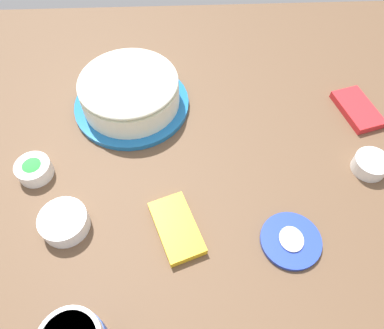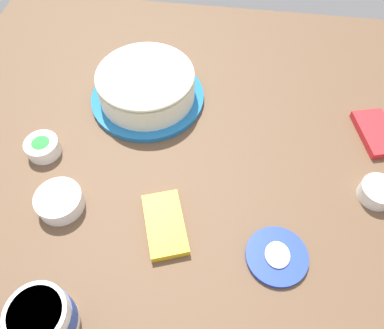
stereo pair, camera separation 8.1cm
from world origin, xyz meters
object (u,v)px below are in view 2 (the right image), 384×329
Objects in this scene: sprinkle_bowl_green at (43,147)px; candy_box_lower at (376,133)px; sprinkle_bowl_rainbow at (378,192)px; frosting_tub at (43,319)px; frosted_cake at (146,86)px; candy_box_upper at (165,224)px; sprinkle_bowl_yellow at (59,201)px; frosting_tub_lid at (277,256)px.

candy_box_lower is at bearing -78.54° from sprinkle_bowl_green.
candy_box_lower is at bearing -8.07° from sprinkle_bowl_rainbow.
sprinkle_bowl_rainbow is at bearing -60.17° from frosting_tub.
frosted_cake reaches higher than candy_box_upper.
frosting_tub reaches higher than sprinkle_bowl_yellow.
frosting_tub is 0.76× the size of candy_box_lower.
sprinkle_bowl_yellow is at bearing 14.56° from frosting_tub.
sprinkle_bowl_green is (0.02, 0.76, 0.00)m from sprinkle_bowl_rainbow.
sprinkle_bowl_yellow is 0.16m from sprinkle_bowl_green.
sprinkle_bowl_green is at bearing 134.31° from frosted_cake.
frosting_tub is (-0.57, 0.06, -0.00)m from frosted_cake.
candy_box_lower is 0.97× the size of candy_box_upper.
sprinkle_bowl_green is (0.13, 0.09, -0.00)m from sprinkle_bowl_yellow.
sprinkle_bowl_green is (-0.20, 0.21, -0.03)m from frosted_cake.
candy_box_lower is 0.56m from candy_box_upper.
frosting_tub is at bearing 174.07° from frosted_cake.
sprinkle_bowl_rainbow is at bearing -80.12° from sprinkle_bowl_yellow.
sprinkle_bowl_rainbow reaches higher than candy_box_upper.
sprinkle_bowl_yellow is 0.72× the size of candy_box_lower.
frosting_tub is 0.39m from sprinkle_bowl_green.
sprinkle_bowl_yellow is (0.05, 0.46, 0.01)m from frosting_tub_lid.
candy_box_lower is at bearing -76.08° from candy_box_upper.
frosting_tub is 0.27m from candy_box_upper.
candy_box_upper is at bearing -115.42° from sprinkle_bowl_green.
frosted_cake is at bearing -19.63° from sprinkle_bowl_yellow.
frosted_cake reaches higher than frosting_tub_lid.
frosted_cake reaches higher than sprinkle_bowl_green.
sprinkle_bowl_green is at bearing 33.41° from sprinkle_bowl_yellow.
frosted_cake reaches higher than sprinkle_bowl_yellow.
candy_box_upper is (-0.13, 0.44, -0.01)m from sprinkle_bowl_rainbow.
sprinkle_bowl_yellow is 0.23m from candy_box_upper.
sprinkle_bowl_rainbow is at bearing -91.22° from sprinkle_bowl_green.
frosting_tub is at bearing 114.35° from frosting_tub_lid.
frosting_tub is 0.70m from sprinkle_bowl_rainbow.
frosting_tub_lid is at bearing -65.65° from frosting_tub.
sprinkle_bowl_yellow is 1.27× the size of sprinkle_bowl_rainbow.
sprinkle_bowl_rainbow is (0.12, -0.67, -0.00)m from sprinkle_bowl_yellow.
sprinkle_bowl_rainbow is at bearing -51.32° from frosting_tub_lid.
candy_box_upper is at bearing -162.79° from frosted_cake.
frosting_tub is at bearing -157.95° from sprinkle_bowl_green.
sprinkle_bowl_green reaches higher than sprinkle_bowl_yellow.
sprinkle_bowl_rainbow is 0.54× the size of candy_box_upper.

